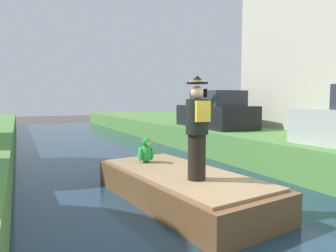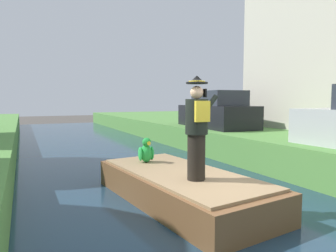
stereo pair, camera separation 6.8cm
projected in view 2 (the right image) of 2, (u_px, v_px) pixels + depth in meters
name	position (u px, v px, depth m)	size (l,w,h in m)	color
ground_plane	(211.00, 227.00, 5.15)	(80.00, 80.00, 0.00)	#4C4742
canal_water	(211.00, 224.00, 5.14)	(6.09, 48.00, 0.10)	#1E384C
boat	(180.00, 187.00, 6.14)	(2.27, 4.38, 0.61)	brown
person_pirate	(197.00, 128.00, 5.40)	(0.61, 0.42, 1.85)	black
parrot_plush	(146.00, 152.00, 7.00)	(0.36, 0.35, 0.57)	green
parked_car_dark	(217.00, 112.00, 12.74)	(1.98, 4.11, 1.50)	black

